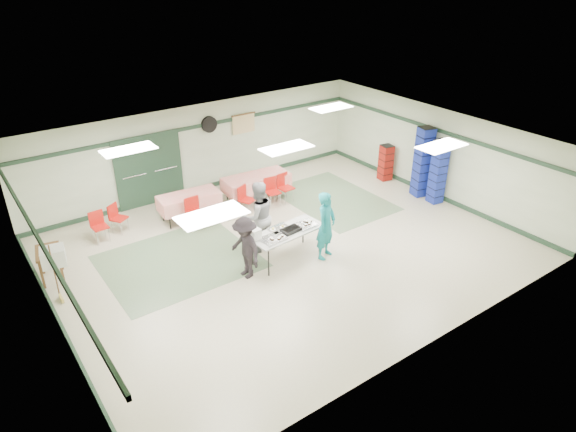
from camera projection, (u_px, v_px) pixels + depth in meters
floor at (287, 248)px, 13.02m from camera, size 11.00×11.00×0.00m
ceiling at (286, 147)px, 11.78m from camera, size 11.00×11.00×0.00m
wall_back at (201, 148)px, 15.64m from camera, size 11.00×0.00×11.00m
wall_front at (433, 289)px, 9.15m from camera, size 11.00×0.00×11.00m
wall_left at (47, 274)px, 9.56m from camera, size 0.00×9.00×9.00m
wall_right at (437, 153)px, 15.24m from camera, size 0.00×9.00×9.00m
trim_back at (200, 126)px, 15.30m from camera, size 11.00×0.06×0.10m
baseboard_back at (205, 187)px, 16.22m from camera, size 11.00×0.06×0.12m
trim_left at (40, 241)px, 9.25m from camera, size 0.06×9.00×0.10m
baseboard_left at (62, 328)px, 10.17m from camera, size 0.06×9.00×0.12m
trim_right at (440, 131)px, 14.90m from camera, size 0.06×9.00×0.10m
baseboard_right at (431, 193)px, 15.82m from camera, size 0.06×9.00×0.12m
green_patch_a at (179, 261)px, 12.45m from camera, size 3.50×3.00×0.01m
green_patch_b at (333, 199)px, 15.55m from camera, size 2.50×3.50×0.01m
double_door_left at (133, 174)px, 14.60m from camera, size 0.90×0.06×2.10m
double_door_right at (165, 167)px, 15.09m from camera, size 0.90×0.06×2.10m
door_frame at (149, 170)px, 14.83m from camera, size 2.00×0.03×2.15m
wall_fan at (209, 124)px, 15.43m from camera, size 0.50×0.10×0.50m
scroll_banner at (244, 124)px, 16.14m from camera, size 0.80×0.02×0.60m
serving_table at (287, 233)px, 12.25m from camera, size 1.94×0.93×0.76m
sheet_tray_right at (305, 225)px, 12.47m from camera, size 0.57×0.45×0.02m
sheet_tray_mid at (280, 229)px, 12.30m from camera, size 0.56×0.45×0.02m
sheet_tray_left at (273, 239)px, 11.87m from camera, size 0.62×0.49×0.02m
baking_pan at (291, 230)px, 12.21m from camera, size 0.49×0.33×0.08m
foam_box_stack at (255, 234)px, 11.83m from camera, size 0.25×0.23×0.27m
volunteer_teal at (326, 225)px, 12.27m from camera, size 0.74×0.63×1.72m
volunteer_grey at (258, 217)px, 12.56m from camera, size 0.95×0.77×1.83m
volunteer_dark at (245, 248)px, 11.56m from camera, size 0.60×1.00×1.50m
dining_table_a at (256, 182)px, 15.30m from camera, size 2.03×1.00×0.77m
dining_table_b at (189, 200)px, 14.16m from camera, size 1.72×0.86×0.77m
chair_a at (271, 189)px, 14.99m from camera, size 0.44×0.44×0.84m
chair_b at (245, 197)px, 14.52m from camera, size 0.51×0.51×0.83m
chair_c at (284, 185)px, 15.23m from camera, size 0.43×0.43×0.86m
chair_d at (194, 210)px, 13.69m from camera, size 0.43×0.43×0.90m
chair_loose_a at (116, 215)px, 13.55m from camera, size 0.51×0.51×0.79m
chair_loose_b at (98, 223)px, 13.14m from camera, size 0.40×0.40×0.81m
crate_stack_blue_a at (438, 172)px, 14.95m from camera, size 0.42×0.42×1.93m
crate_stack_red at (386, 163)px, 16.62m from camera, size 0.42×0.42×1.18m
crate_stack_blue_b at (423, 162)px, 15.33m from camera, size 0.51×0.51×2.16m
printer_table at (48, 255)px, 11.52m from camera, size 0.65×0.87×0.74m
office_printer at (53, 257)px, 10.88m from camera, size 0.56×0.51×0.39m
broom at (54, 271)px, 10.77m from camera, size 0.08×0.22×1.38m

